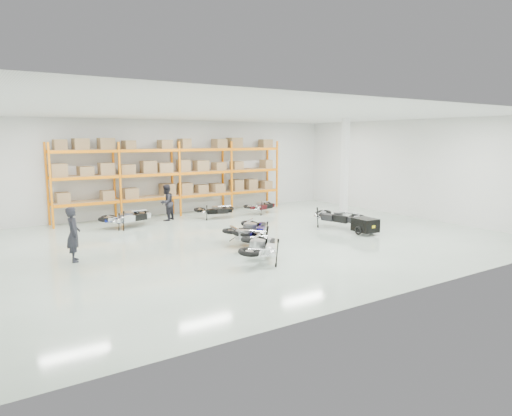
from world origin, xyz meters
TOP-DOWN VIEW (x-y plane):
  - room at (0.00, 0.00)m, footprint 18.00×18.00m
  - pallet_rack at (-0.00, 6.45)m, footprint 11.28×0.98m
  - structural_column at (5.20, 0.50)m, footprint 0.25×0.25m
  - moto_blue_centre at (-0.12, -0.51)m, footprint 2.05×2.13m
  - moto_silver_left at (-1.31, -2.79)m, footprint 1.96×2.06m
  - moto_black_far_left at (-0.79, -1.14)m, footprint 1.11×1.92m
  - moto_touring_right at (4.20, -0.13)m, footprint 1.37×2.12m
  - trailer at (4.20, -1.73)m, footprint 0.78×1.48m
  - moto_back_a at (-3.16, 4.68)m, footprint 1.80×1.22m
  - moto_back_b at (-2.94, 4.59)m, footprint 2.00×1.29m
  - moto_back_c at (1.05, 4.54)m, footprint 1.77×1.24m
  - moto_back_d at (3.57, 4.50)m, footprint 1.71×1.13m
  - person_left at (-5.96, 0.27)m, footprint 0.47×0.65m
  - person_back at (-1.01, 5.25)m, footprint 1.00×0.96m

SIDE VIEW (x-z plane):
  - trailer at x=4.20m, z-range 0.05..0.67m
  - moto_back_d at x=3.57m, z-range -0.03..0.98m
  - moto_back_c at x=1.05m, z-range -0.03..1.01m
  - moto_back_a at x=-3.16m, z-range -0.03..1.04m
  - moto_black_far_left at x=-0.79m, z-range -0.03..1.15m
  - moto_back_b at x=-2.94m, z-range -0.03..1.16m
  - moto_silver_left at x=-1.31m, z-range -0.03..1.20m
  - moto_touring_right at x=4.20m, z-range -0.04..1.23m
  - moto_blue_centre at x=-0.12m, z-range -0.04..1.25m
  - person_back at x=-1.01m, z-range 0.00..1.62m
  - person_left at x=-5.96m, z-range 0.00..1.65m
  - room at x=0.00m, z-range -6.75..11.25m
  - structural_column at x=5.20m, z-range 0.00..4.50m
  - pallet_rack at x=0.00m, z-range 0.45..4.07m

